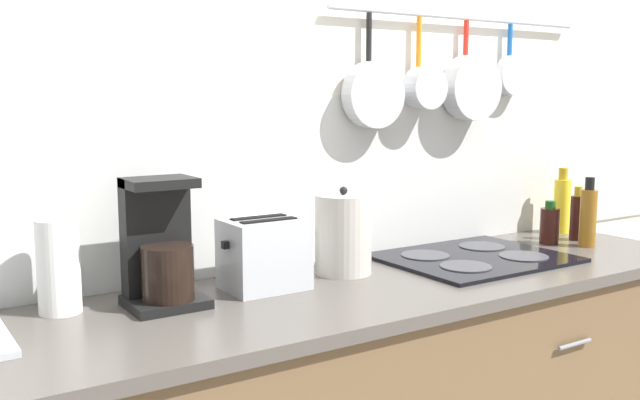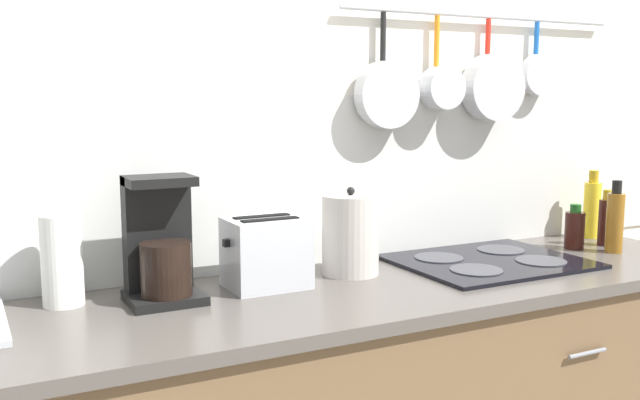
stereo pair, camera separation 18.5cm
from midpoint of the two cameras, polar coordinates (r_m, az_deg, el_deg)
The scene contains 11 objects.
wall_back at distance 2.19m, azimuth -0.97°, elevation 4.33°, with size 7.20×0.16×2.60m.
countertop at distance 1.96m, azimuth 3.47°, elevation -7.83°, with size 2.70×0.61×0.03m.
paper_towel_roll at distance 1.88m, azimuth -17.34°, elevation -4.65°, with size 0.10×0.10×0.23m.
coffee_maker at distance 1.86m, azimuth -9.84°, elevation -3.97°, with size 0.19×0.17×0.33m.
toaster at distance 1.97m, azimuth -1.64°, elevation -4.26°, with size 0.23×0.17×0.20m.
kettle at distance 2.12m, azimuth 4.96°, elevation -2.79°, with size 0.17×0.17×0.26m.
cooktop at distance 2.36m, azimuth 15.61°, elevation -4.76°, with size 0.57×0.46×0.01m.
bottle_cooking_wine at distance 2.66m, azimuth 21.61°, elevation -2.20°, with size 0.07×0.07×0.16m.
bottle_hot_sauce at distance 2.65m, azimuth 24.42°, elevation -1.55°, with size 0.06×0.06×0.25m.
bottle_sesame_oil at distance 2.76m, azimuth 23.70°, elevation -1.56°, with size 0.05×0.05×0.20m.
bottle_dish_soap at distance 2.89m, azimuth 22.68°, elevation -0.62°, with size 0.06×0.06×0.25m.
Camera 2 is at (-0.88, -1.66, 1.42)m, focal length 40.00 mm.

